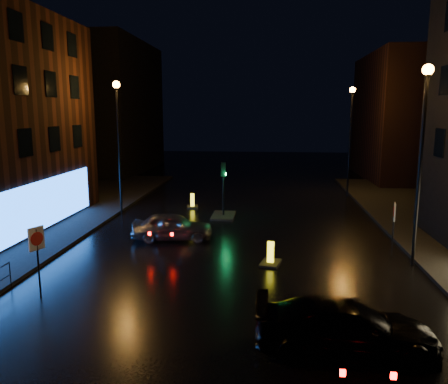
# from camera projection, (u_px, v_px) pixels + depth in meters

# --- Properties ---
(ground) EXTENTS (120.00, 120.00, 0.00)m
(ground) POSITION_uv_depth(u_px,v_px,m) (216.00, 322.00, 13.68)
(ground) COLOR black
(ground) RESTS_ON ground
(building_far_left) EXTENTS (8.00, 16.00, 14.00)m
(building_far_left) POSITION_uv_depth(u_px,v_px,m) (110.00, 107.00, 48.26)
(building_far_left) COLOR black
(building_far_left) RESTS_ON ground
(building_far_right) EXTENTS (8.00, 14.00, 12.00)m
(building_far_right) POSITION_uv_depth(u_px,v_px,m) (408.00, 117.00, 42.41)
(building_far_right) COLOR black
(building_far_right) RESTS_ON ground
(street_lamp_lfar) EXTENTS (0.44, 0.44, 8.37)m
(street_lamp_lfar) POSITION_uv_depth(u_px,v_px,m) (118.00, 127.00, 27.15)
(street_lamp_lfar) COLOR black
(street_lamp_lfar) RESTS_ON ground
(street_lamp_rnear) EXTENTS (0.44, 0.44, 8.37)m
(street_lamp_rnear) POSITION_uv_depth(u_px,v_px,m) (423.00, 135.00, 17.77)
(street_lamp_rnear) COLOR black
(street_lamp_rnear) RESTS_ON ground
(street_lamp_rfar) EXTENTS (0.44, 0.44, 8.37)m
(street_lamp_rfar) POSITION_uv_depth(u_px,v_px,m) (351.00, 124.00, 33.42)
(street_lamp_rfar) COLOR black
(street_lamp_rfar) RESTS_ON ground
(traffic_signal) EXTENTS (1.40, 2.40, 3.45)m
(traffic_signal) POSITION_uv_depth(u_px,v_px,m) (223.00, 209.00, 27.40)
(traffic_signal) COLOR black
(traffic_signal) RESTS_ON ground
(silver_hatchback) EXTENTS (4.27, 2.12, 1.40)m
(silver_hatchback) POSITION_uv_depth(u_px,v_px,m) (172.00, 226.00, 22.44)
(silver_hatchback) COLOR #9B9CA2
(silver_hatchback) RESTS_ON ground
(dark_sedan) EXTENTS (4.95, 2.06, 1.43)m
(dark_sedan) POSITION_uv_depth(u_px,v_px,m) (346.00, 328.00, 11.86)
(dark_sedan) COLOR black
(dark_sedan) RESTS_ON ground
(bollard_near) EXTENTS (1.01, 1.29, 1.01)m
(bollard_near) POSITION_uv_depth(u_px,v_px,m) (270.00, 259.00, 18.86)
(bollard_near) COLOR black
(bollard_near) RESTS_ON ground
(bollard_far) EXTENTS (0.94, 1.24, 0.98)m
(bollard_far) POSITION_uv_depth(u_px,v_px,m) (192.00, 204.00, 30.10)
(bollard_far) COLOR black
(bollard_far) RESTS_ON ground
(road_sign_left) EXTENTS (0.31, 0.58, 2.54)m
(road_sign_left) POSITION_uv_depth(u_px,v_px,m) (37.00, 245.00, 15.33)
(road_sign_left) COLOR black
(road_sign_left) RESTS_ON ground
(road_sign_right) EXTENTS (0.19, 0.59, 2.45)m
(road_sign_right) POSITION_uv_depth(u_px,v_px,m) (394.00, 216.00, 19.78)
(road_sign_right) COLOR black
(road_sign_right) RESTS_ON ground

